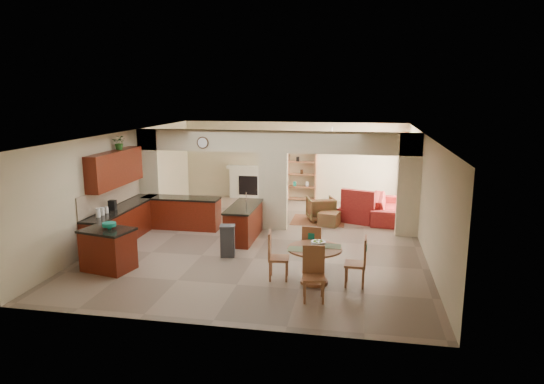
% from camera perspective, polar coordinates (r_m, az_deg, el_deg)
% --- Properties ---
extents(floor, '(10.00, 10.00, 0.00)m').
position_cam_1_polar(floor, '(13.04, -0.63, -5.51)').
color(floor, '#836F5B').
rests_on(floor, ground).
extents(ceiling, '(10.00, 10.00, 0.00)m').
position_cam_1_polar(ceiling, '(12.49, -0.66, 6.85)').
color(ceiling, white).
rests_on(ceiling, wall_back).
extents(wall_back, '(8.00, 0.00, 8.00)m').
position_cam_1_polar(wall_back, '(17.56, 2.48, 3.67)').
color(wall_back, '#C0B78C').
rests_on(wall_back, floor).
extents(wall_front, '(8.00, 0.00, 8.00)m').
position_cam_1_polar(wall_front, '(7.99, -7.55, -6.36)').
color(wall_front, '#C0B78C').
rests_on(wall_front, floor).
extents(wall_left, '(0.00, 10.00, 10.00)m').
position_cam_1_polar(wall_left, '(14.00, -16.93, 1.09)').
color(wall_left, '#C0B78C').
rests_on(wall_left, floor).
extents(wall_right, '(0.00, 10.00, 10.00)m').
position_cam_1_polar(wall_right, '(12.57, 17.55, -0.13)').
color(wall_right, '#C0B78C').
rests_on(wall_right, floor).
extents(partition_left_pier, '(0.60, 0.25, 2.80)m').
position_cam_1_polar(partition_left_pier, '(14.76, -14.14, 1.77)').
color(partition_left_pier, '#C0B78C').
rests_on(partition_left_pier, floor).
extents(partition_center_pier, '(0.80, 0.25, 2.20)m').
position_cam_1_polar(partition_center_pier, '(13.71, 0.15, 0.11)').
color(partition_center_pier, '#C0B78C').
rests_on(partition_center_pier, floor).
extents(partition_right_pier, '(0.60, 0.25, 2.80)m').
position_cam_1_polar(partition_right_pier, '(13.51, 15.79, 0.78)').
color(partition_right_pier, '#C0B78C').
rests_on(partition_right_pier, floor).
extents(partition_header, '(8.00, 0.25, 0.60)m').
position_cam_1_polar(partition_header, '(13.50, 0.16, 5.94)').
color(partition_header, '#C0B78C').
rests_on(partition_header, partition_center_pier).
extents(kitchen_counter, '(2.52, 3.29, 1.48)m').
position_cam_1_polar(kitchen_counter, '(13.67, -14.41, -3.05)').
color(kitchen_counter, '#411507').
rests_on(kitchen_counter, floor).
extents(upper_cabinets, '(0.35, 2.40, 0.90)m').
position_cam_1_polar(upper_cabinets, '(13.14, -17.95, 2.65)').
color(upper_cabinets, '#411507').
rests_on(upper_cabinets, wall_left).
extents(peninsula, '(0.70, 1.85, 0.91)m').
position_cam_1_polar(peninsula, '(12.93, -3.35, -3.57)').
color(peninsula, '#411507').
rests_on(peninsula, floor).
extents(wall_clock, '(0.34, 0.03, 0.34)m').
position_cam_1_polar(wall_clock, '(13.86, -8.16, 5.76)').
color(wall_clock, '#482D18').
rests_on(wall_clock, partition_header).
extents(rug, '(1.60, 1.30, 0.01)m').
position_cam_1_polar(rug, '(14.88, 5.47, -3.35)').
color(rug, brown).
rests_on(rug, floor).
extents(fireplace, '(1.60, 0.35, 1.20)m').
position_cam_1_polar(fireplace, '(17.81, -2.73, 1.22)').
color(fireplace, '#ECE6CD').
rests_on(fireplace, floor).
extents(shelving_unit, '(1.00, 0.32, 1.80)m').
position_cam_1_polar(shelving_unit, '(17.41, 3.52, 1.92)').
color(shelving_unit, '#935832').
rests_on(shelving_unit, floor).
extents(window_a, '(0.02, 0.90, 1.90)m').
position_cam_1_polar(window_a, '(14.85, 16.34, 0.92)').
color(window_a, white).
rests_on(window_a, wall_right).
extents(window_b, '(0.02, 0.90, 1.90)m').
position_cam_1_polar(window_b, '(16.51, 15.76, 2.01)').
color(window_b, white).
rests_on(window_b, wall_right).
extents(glazed_door, '(0.02, 0.70, 2.10)m').
position_cam_1_polar(glazed_door, '(15.71, 16.00, 0.96)').
color(glazed_door, white).
rests_on(glazed_door, wall_right).
extents(drape_a_left, '(0.10, 0.28, 2.30)m').
position_cam_1_polar(drape_a_left, '(14.26, 16.41, 0.48)').
color(drape_a_left, '#471C1C').
rests_on(drape_a_left, wall_right).
extents(drape_a_right, '(0.10, 0.28, 2.30)m').
position_cam_1_polar(drape_a_right, '(15.43, 15.97, 1.34)').
color(drape_a_right, '#471C1C').
rests_on(drape_a_right, wall_right).
extents(drape_b_left, '(0.10, 0.28, 2.30)m').
position_cam_1_polar(drape_b_left, '(15.92, 15.81, 1.66)').
color(drape_b_left, '#471C1C').
rests_on(drape_b_left, wall_right).
extents(drape_b_right, '(0.10, 0.28, 2.30)m').
position_cam_1_polar(drape_b_right, '(17.10, 15.45, 2.35)').
color(drape_b_right, '#471C1C').
rests_on(drape_b_right, wall_right).
extents(ceiling_fan, '(1.00, 1.00, 0.10)m').
position_cam_1_polar(ceiling_fan, '(15.30, 7.08, 6.76)').
color(ceiling_fan, white).
rests_on(ceiling_fan, ceiling).
extents(kitchen_island, '(1.21, 0.98, 0.93)m').
position_cam_1_polar(kitchen_island, '(11.29, -18.72, -6.42)').
color(kitchen_island, '#411507').
rests_on(kitchen_island, floor).
extents(teal_bowl, '(0.30, 0.30, 0.14)m').
position_cam_1_polar(teal_bowl, '(11.15, -18.60, -3.79)').
color(teal_bowl, '#13856C').
rests_on(teal_bowl, kitchen_island).
extents(trash_can, '(0.38, 0.34, 0.71)m').
position_cam_1_polar(trash_can, '(11.64, -5.24, -5.88)').
color(trash_can, '#313134').
rests_on(trash_can, floor).
extents(dining_table, '(1.11, 1.11, 0.76)m').
position_cam_1_polar(dining_table, '(10.02, 5.01, -7.93)').
color(dining_table, '#935832').
rests_on(dining_table, floor).
extents(fruit_bowl, '(0.29, 0.29, 0.16)m').
position_cam_1_polar(fruit_bowl, '(9.91, 5.45, -6.13)').
color(fruit_bowl, '#85C129').
rests_on(fruit_bowl, dining_table).
extents(sofa, '(2.49, 1.13, 0.71)m').
position_cam_1_polar(sofa, '(15.37, 13.52, -1.79)').
color(sofa, maroon).
rests_on(sofa, floor).
extents(chaise, '(1.24, 1.12, 0.41)m').
position_cam_1_polar(chaise, '(14.94, 10.03, -2.63)').
color(chaise, maroon).
rests_on(chaise, floor).
extents(armchair, '(0.99, 1.01, 0.73)m').
position_cam_1_polar(armchair, '(14.81, 5.78, -1.99)').
color(armchair, maroon).
rests_on(armchair, floor).
extents(ottoman, '(0.66, 0.66, 0.40)m').
position_cam_1_polar(ottoman, '(14.34, 6.73, -3.15)').
color(ottoman, maroon).
rests_on(ottoman, floor).
extents(plant, '(0.37, 0.33, 0.37)m').
position_cam_1_polar(plant, '(13.33, -17.50, 5.56)').
color(plant, '#1E4F15').
rests_on(plant, upper_cabinets).
extents(chair_north, '(0.47, 0.47, 1.02)m').
position_cam_1_polar(chair_north, '(10.67, 4.77, -6.40)').
color(chair_north, '#935832').
rests_on(chair_north, floor).
extents(chair_east, '(0.44, 0.44, 1.02)m').
position_cam_1_polar(chair_east, '(9.98, 10.27, -7.84)').
color(chair_east, '#935832').
rests_on(chair_east, floor).
extents(chair_south, '(0.48, 0.48, 1.02)m').
position_cam_1_polar(chair_south, '(9.28, 4.92, -9.23)').
color(chair_south, '#935832').
rests_on(chair_south, floor).
extents(chair_west, '(0.46, 0.46, 1.02)m').
position_cam_1_polar(chair_west, '(10.18, 0.32, -7.25)').
color(chair_west, '#935832').
rests_on(chair_west, floor).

